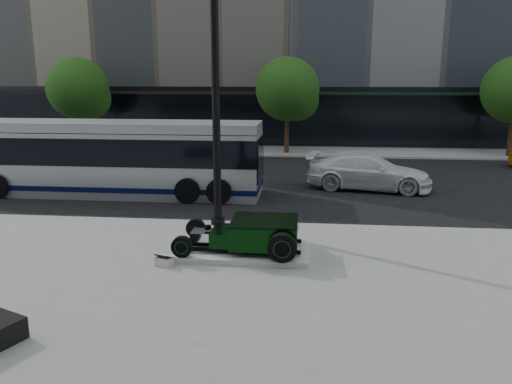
# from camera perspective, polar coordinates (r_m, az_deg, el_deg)

# --- Properties ---
(ground) EXTENTS (120.00, 120.00, 0.00)m
(ground) POSITION_cam_1_polar(r_m,az_deg,el_deg) (18.05, -1.44, -1.92)
(ground) COLOR black
(ground) RESTS_ON ground
(sidewalk_near) EXTENTS (70.00, 17.00, 0.12)m
(sidewalk_near) POSITION_cam_1_polar(r_m,az_deg,el_deg) (8.51, -11.00, -20.04)
(sidewalk_near) COLOR gray
(sidewalk_near) RESTS_ON ground
(sidewalk_far) EXTENTS (70.00, 4.00, 0.12)m
(sidewalk_far) POSITION_cam_1_polar(r_m,az_deg,el_deg) (31.71, 1.77, 4.73)
(sidewalk_far) COLOR gray
(sidewalk_far) RESTS_ON ground
(street_trees) EXTENTS (29.80, 3.80, 5.70)m
(street_trees) POSITION_cam_1_polar(r_m,az_deg,el_deg) (30.40, 3.89, 11.36)
(street_trees) COLOR black
(street_trees) RESTS_ON sidewalk_far
(display_plinth) EXTENTS (3.40, 1.80, 0.15)m
(display_plinth) POSITION_cam_1_polar(r_m,az_deg,el_deg) (13.19, -1.41, -6.77)
(display_plinth) COLOR silver
(display_plinth) RESTS_ON sidewalk_near
(hot_rod) EXTENTS (3.22, 2.00, 0.81)m
(hot_rod) POSITION_cam_1_polar(r_m,az_deg,el_deg) (12.99, 0.04, -4.74)
(hot_rod) COLOR black
(hot_rod) RESTS_ON display_plinth
(info_plaque) EXTENTS (0.48, 0.41, 0.31)m
(info_plaque) POSITION_cam_1_polar(r_m,az_deg,el_deg) (12.61, -10.44, -7.71)
(info_plaque) COLOR silver
(info_plaque) RESTS_ON sidewalk_near
(lamppost) EXTENTS (0.44, 0.44, 7.97)m
(lamppost) POSITION_cam_1_polar(r_m,az_deg,el_deg) (15.20, -4.60, 9.77)
(lamppost) COLOR black
(lamppost) RESTS_ON sidewalk_near
(transit_bus) EXTENTS (12.12, 2.88, 2.92)m
(transit_bus) POSITION_cam_1_polar(r_m,az_deg,el_deg) (20.96, -16.13, 3.83)
(transit_bus) COLOR #B3B7BD
(transit_bus) RESTS_ON ground
(white_sedan) EXTENTS (5.42, 2.94, 1.49)m
(white_sedan) POSITION_cam_1_polar(r_m,az_deg,el_deg) (21.57, 12.77, 2.27)
(white_sedan) COLOR white
(white_sedan) RESTS_ON ground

